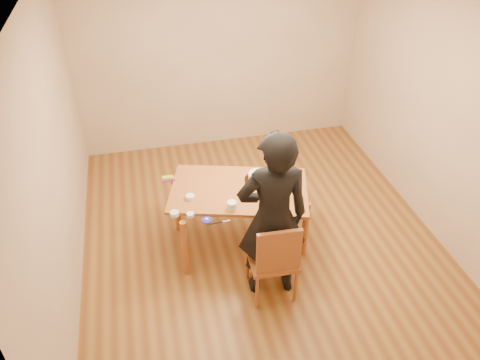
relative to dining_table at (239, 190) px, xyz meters
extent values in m
cube|color=brown|center=(0.25, 0.03, -0.73)|extent=(4.00, 4.50, 0.00)
cube|color=tan|center=(0.25, 2.28, 0.62)|extent=(4.00, 0.00, 2.70)
cube|color=tan|center=(-1.75, 0.03, 0.62)|extent=(0.00, 4.50, 2.70)
cube|color=tan|center=(2.25, 0.03, 0.62)|extent=(0.00, 4.50, 2.70)
cube|color=brown|center=(0.00, 0.00, 0.00)|extent=(1.62, 1.22, 0.04)
cube|color=brown|center=(0.15, -0.78, -0.28)|extent=(0.47, 0.47, 0.04)
cylinder|color=red|center=(0.24, 0.10, 0.03)|extent=(0.29, 0.29, 0.02)
cylinder|color=white|center=(0.24, 0.10, 0.07)|extent=(0.21, 0.21, 0.07)
ellipsoid|color=white|center=(0.24, 0.10, 0.12)|extent=(0.21, 0.21, 0.03)
cylinder|color=white|center=(-0.14, -0.31, 0.06)|extent=(0.10, 0.10, 0.09)
cylinder|color=#271AAD|center=(-0.42, -0.43, 0.02)|extent=(0.10, 0.10, 0.01)
ellipsoid|color=white|center=(-0.42, -0.43, 0.04)|extent=(0.04, 0.04, 0.02)
cylinder|color=white|center=(-0.57, -0.33, 0.04)|extent=(0.07, 0.07, 0.04)
cylinder|color=white|center=(-0.53, -0.05, 0.04)|extent=(0.09, 0.09, 0.04)
cylinder|color=white|center=(-0.72, -0.28, 0.04)|extent=(0.09, 0.09, 0.04)
cube|color=#C82F96|center=(-0.71, 0.34, 0.03)|extent=(0.14, 0.07, 0.02)
cube|color=green|center=(-0.72, 0.34, 0.05)|extent=(0.12, 0.07, 0.02)
cube|color=black|center=(-0.35, -0.49, 0.02)|extent=(0.16, 0.03, 0.01)
imported|color=black|center=(0.15, -0.73, 0.19)|extent=(0.71, 0.50, 1.83)
camera|label=1|loc=(-0.89, -3.88, 2.99)|focal=35.00mm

